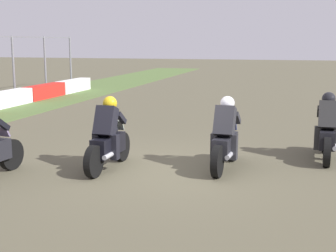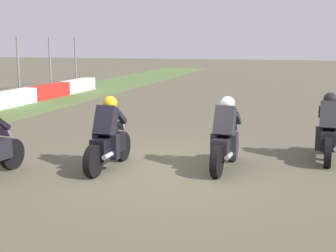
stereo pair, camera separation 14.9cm
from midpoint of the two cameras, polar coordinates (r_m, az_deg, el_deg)
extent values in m
plane|color=brown|center=(10.04, 0.04, -5.10)|extent=(120.00, 120.00, 0.00)
cube|color=white|center=(20.43, -17.98, 3.11)|extent=(2.94, 0.60, 0.64)
cube|color=red|center=(22.96, -13.82, 4.03)|extent=(2.94, 0.60, 0.64)
cube|color=white|center=(25.59, -10.48, 4.75)|extent=(2.94, 0.60, 0.64)
cylinder|color=slate|center=(23.12, -17.21, 6.67)|extent=(0.10, 0.10, 2.86)
cylinder|color=slate|center=(25.56, -13.70, 7.12)|extent=(0.10, 0.10, 2.86)
cylinder|color=slate|center=(28.08, -10.79, 7.47)|extent=(0.10, 0.10, 2.86)
cylinder|color=black|center=(11.99, 18.76, -1.56)|extent=(0.64, 0.16, 0.64)
cylinder|color=black|center=(10.62, 18.87, -3.02)|extent=(0.64, 0.16, 0.64)
cube|color=black|center=(11.27, 18.87, -1.35)|extent=(1.11, 0.35, 0.40)
ellipsoid|color=black|center=(11.31, 18.95, 0.23)|extent=(0.49, 0.31, 0.24)
cube|color=red|center=(10.76, 18.92, -1.77)|extent=(0.06, 0.16, 0.08)
cylinder|color=#A5A5AD|center=(10.96, 19.70, -2.41)|extent=(0.42, 0.11, 0.10)
cube|color=#282828|center=(11.08, 19.03, 1.18)|extent=(0.50, 0.41, 0.66)
sphere|color=black|center=(11.26, 19.11, 3.06)|extent=(0.31, 0.31, 0.30)
cube|color=#465393|center=(11.70, 18.92, 0.74)|extent=(0.16, 0.26, 0.23)
cube|color=#282828|center=(11.15, 17.85, -1.42)|extent=(0.18, 0.15, 0.52)
cube|color=#282828|center=(11.45, 18.10, 1.61)|extent=(0.39, 0.11, 0.31)
cylinder|color=black|center=(10.70, 8.09, -2.47)|extent=(0.65, 0.18, 0.64)
cylinder|color=black|center=(9.38, 6.30, -4.24)|extent=(0.65, 0.18, 0.64)
cube|color=black|center=(10.00, 7.28, -2.29)|extent=(1.12, 0.39, 0.40)
ellipsoid|color=black|center=(10.03, 7.44, -0.50)|extent=(0.50, 0.33, 0.24)
cube|color=red|center=(9.51, 6.60, -2.80)|extent=(0.07, 0.16, 0.08)
cylinder|color=#A5A5AD|center=(9.66, 7.72, -3.53)|extent=(0.43, 0.13, 0.10)
cube|color=#28282D|center=(9.80, 7.21, 0.56)|extent=(0.51, 0.43, 0.66)
sphere|color=silver|center=(9.97, 7.54, 2.68)|extent=(0.32, 0.32, 0.30)
cube|color=#444D8C|center=(10.41, 7.93, 0.09)|extent=(0.17, 0.27, 0.23)
cube|color=#28282D|center=(9.93, 6.00, -2.35)|extent=(0.19, 0.15, 0.52)
cube|color=#28282D|center=(9.84, 8.26, -2.51)|extent=(0.19, 0.15, 0.52)
cube|color=#28282D|center=(10.21, 6.71, 1.06)|extent=(0.39, 0.13, 0.31)
cube|color=#28282D|center=(10.13, 8.69, 0.95)|extent=(0.39, 0.13, 0.31)
cylinder|color=black|center=(10.68, -5.09, -2.44)|extent=(0.64, 0.16, 0.64)
cylinder|color=black|center=(9.44, -8.44, -4.18)|extent=(0.64, 0.16, 0.64)
cube|color=black|center=(10.01, -6.68, -2.26)|extent=(1.11, 0.36, 0.40)
ellipsoid|color=black|center=(10.04, -6.48, -0.47)|extent=(0.49, 0.32, 0.24)
cube|color=red|center=(9.56, -7.96, -2.76)|extent=(0.07, 0.16, 0.08)
cylinder|color=#A5A5AD|center=(9.67, -6.67, -3.50)|extent=(0.42, 0.12, 0.10)
cube|color=black|center=(9.83, -6.99, 0.59)|extent=(0.50, 0.42, 0.66)
sphere|color=gold|center=(9.98, -6.49, 2.71)|extent=(0.31, 0.31, 0.30)
cube|color=slate|center=(10.40, -5.56, 0.13)|extent=(0.16, 0.27, 0.23)
cube|color=black|center=(9.99, -8.01, -2.31)|extent=(0.19, 0.15, 0.52)
cube|color=black|center=(9.83, -5.91, -2.48)|extent=(0.19, 0.15, 0.52)
cube|color=black|center=(10.24, -7.00, 1.08)|extent=(0.39, 0.11, 0.31)
cube|color=black|center=(10.09, -5.15, 0.99)|extent=(0.39, 0.11, 0.31)
cylinder|color=black|center=(10.44, -17.72, -3.18)|extent=(0.65, 0.22, 0.64)
cube|color=slate|center=(10.19, -18.61, -0.56)|extent=(0.19, 0.28, 0.23)
cube|color=black|center=(9.88, -18.73, 0.29)|extent=(0.39, 0.15, 0.31)
camera|label=1|loc=(0.07, -89.57, 0.08)|focal=51.19mm
camera|label=2|loc=(0.07, 90.43, -0.08)|focal=51.19mm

